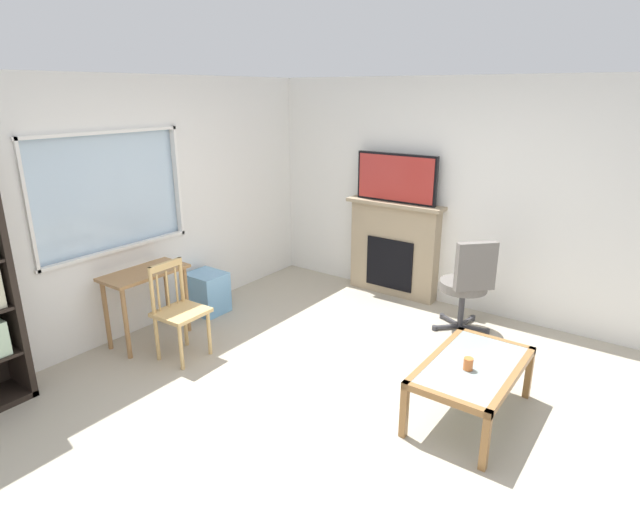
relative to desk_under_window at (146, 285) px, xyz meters
name	(u,v)px	position (x,y,z in m)	size (l,w,h in m)	color
ground	(333,401)	(0.19, -2.08, -0.59)	(5.82, 5.85, 0.02)	#B2A893
wall_back_with_window	(136,210)	(0.22, 0.35, 0.66)	(4.82, 0.15, 2.52)	white
wall_right	(461,196)	(2.66, -2.08, 0.68)	(0.12, 5.05, 2.52)	white
desk_under_window	(146,285)	(0.00, 0.00, 0.00)	(0.80, 0.41, 0.72)	#A37547
wooden_chair	(178,310)	(-0.04, -0.51, -0.12)	(0.43, 0.41, 0.90)	tan
plastic_drawer_unit	(207,292)	(0.80, 0.05, -0.35)	(0.35, 0.40, 0.45)	#72ADDB
fireplace	(394,248)	(2.50, -1.36, -0.01)	(0.26, 1.19, 1.14)	tan
tv	(396,178)	(2.48, -1.36, 0.84)	(0.06, 0.99, 0.56)	black
office_chair	(468,281)	(1.99, -2.47, -0.03)	(0.63, 0.60, 1.00)	slate
coffee_table	(472,371)	(0.63, -3.03, -0.20)	(1.08, 0.63, 0.44)	#8C9E99
sippy_cup	(468,364)	(0.53, -3.02, -0.09)	(0.07, 0.07, 0.09)	orange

